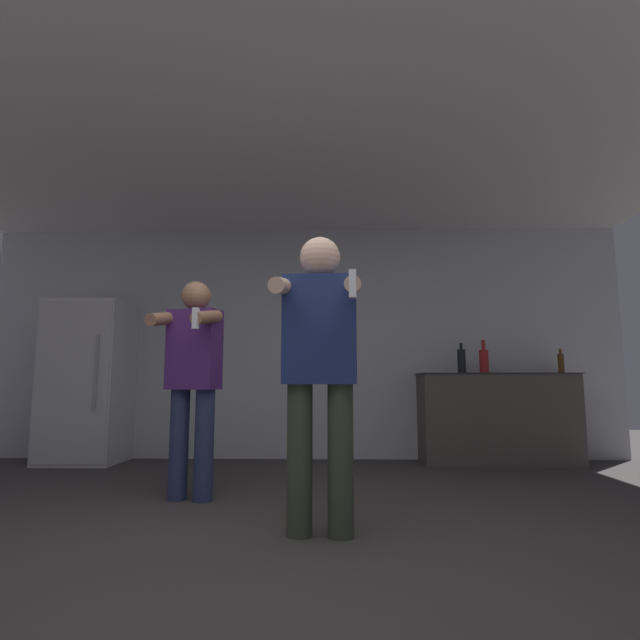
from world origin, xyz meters
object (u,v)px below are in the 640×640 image
Objects in this scene: bottle_red_label at (561,362)px; person_woman_foreground at (320,359)px; refrigerator at (88,381)px; person_man_side at (193,372)px; bottle_green_wine at (462,360)px; bottle_tall_gin at (484,360)px.

bottle_red_label is 0.16× the size of person_woman_foreground.
refrigerator is 1.02× the size of person_woman_foreground.
refrigerator is 3.49m from person_woman_foreground.
refrigerator is at bearing 133.69° from person_man_side.
bottle_green_wine is 0.23m from bottle_tall_gin.
bottle_green_wine is 1.02m from bottle_red_label.
person_woman_foreground is at bearing -123.62° from bottle_tall_gin.
refrigerator reaches higher than person_man_side.
bottle_red_label is at bearing 0.00° from bottle_tall_gin.
bottle_green_wine is 0.19× the size of person_woman_foreground.
person_woman_foreground reaches higher than bottle_tall_gin.
refrigerator is 4.14m from bottle_tall_gin.
refrigerator is 4.92m from bottle_red_label.
bottle_tall_gin is (-0.79, 0.00, 0.02)m from bottle_red_label.
bottle_tall_gin is at bearing 180.00° from bottle_red_label.
bottle_green_wine is (3.90, 0.01, 0.22)m from refrigerator.
person_woman_foreground is at bearing -119.75° from bottle_green_wine.
person_woman_foreground is at bearing -44.47° from refrigerator.
refrigerator is at bearing -179.79° from bottle_green_wine.
refrigerator is 3.91m from bottle_green_wine.
bottle_tall_gin is (4.13, 0.01, 0.22)m from refrigerator.
bottle_tall_gin is 0.21× the size of person_woman_foreground.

